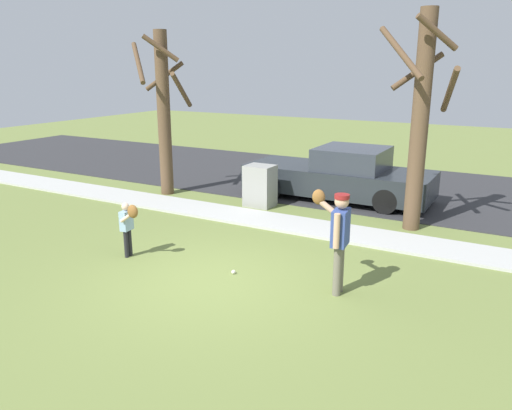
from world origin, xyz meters
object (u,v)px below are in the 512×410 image
object	(u,v)px
baseball	(233,272)
street_tree_near	(420,116)
person_child	(128,222)
utility_cabinet	(260,186)
street_tree_far	(163,109)
person_adult	(338,232)
parked_pickup_dark	(341,176)

from	to	relation	value
baseball	street_tree_near	size ratio (longest dim) A/B	0.02
person_child	utility_cabinet	bearing A→B (deg)	78.83
utility_cabinet	street_tree_far	xyz separation A→B (m)	(-3.05, -0.15, 1.92)
person_adult	street_tree_far	size ratio (longest dim) A/B	0.37
street_tree_far	parked_pickup_dark	bearing A→B (deg)	21.99
baseball	parked_pickup_dark	distance (m)	6.05
street_tree_far	parked_pickup_dark	xyz separation A→B (m)	(4.69, 1.89, -1.80)
person_child	baseball	size ratio (longest dim) A/B	15.37
person_adult	street_tree_near	xyz separation A→B (m)	(0.33, 4.08, 1.52)
person_child	baseball	xyz separation A→B (m)	(2.21, 0.30, -0.69)
person_child	utility_cabinet	distance (m)	4.60
person_child	parked_pickup_dark	size ratio (longest dim) A/B	0.22
person_adult	utility_cabinet	size ratio (longest dim) A/B	1.53
baseball	street_tree_near	world-z (taller)	street_tree_near
person_child	street_tree_far	world-z (taller)	street_tree_far
street_tree_near	street_tree_far	distance (m)	7.07
person_adult	utility_cabinet	bearing A→B (deg)	-53.99
parked_pickup_dark	person_adult	bearing A→B (deg)	109.45
parked_pickup_dark	street_tree_far	bearing A→B (deg)	21.99
street_tree_far	person_adult	bearing A→B (deg)	-30.28
baseball	street_tree_far	size ratio (longest dim) A/B	0.02
street_tree_far	person_child	bearing A→B (deg)	-59.12
baseball	utility_cabinet	size ratio (longest dim) A/B	0.07
street_tree_near	parked_pickup_dark	xyz separation A→B (m)	(-2.39, 1.75, -1.91)
parked_pickup_dark	baseball	bearing A→B (deg)	91.61
person_adult	baseball	world-z (taller)	person_adult
person_child	baseball	bearing A→B (deg)	1.62
person_child	baseball	world-z (taller)	person_child
person_adult	person_child	xyz separation A→B (m)	(-4.10, -0.49, -0.33)
street_tree_far	baseball	bearing A→B (deg)	-40.36
utility_cabinet	street_tree_far	distance (m)	3.61
person_adult	parked_pickup_dark	bearing A→B (deg)	-76.61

